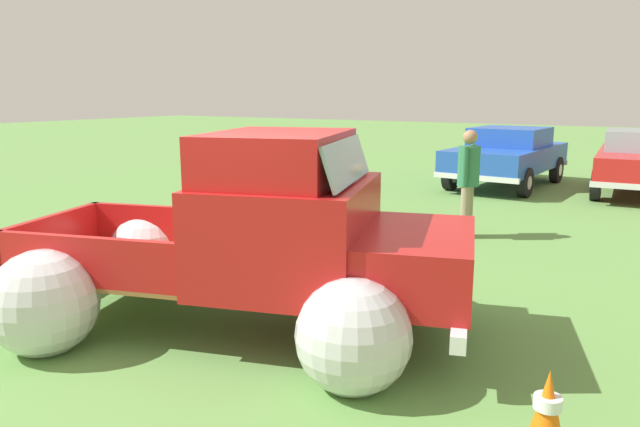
% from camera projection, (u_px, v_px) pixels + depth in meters
% --- Properties ---
extents(ground_plane, '(80.00, 80.00, 0.00)m').
position_uv_depth(ground_plane, '(228.00, 325.00, 5.86)').
color(ground_plane, '#609347').
extents(vintage_pickup_truck, '(4.98, 3.72, 1.96)m').
position_uv_depth(vintage_pickup_truck, '(263.00, 255.00, 5.62)').
color(vintage_pickup_truck, black).
rests_on(vintage_pickup_truck, ground).
extents(show_car_0, '(2.21, 4.33, 1.43)m').
position_uv_depth(show_car_0, '(507.00, 154.00, 14.46)').
color(show_car_0, black).
rests_on(show_car_0, ground).
extents(spectator_0, '(0.35, 0.53, 1.70)m').
position_uv_depth(spectator_0, '(468.00, 177.00, 9.27)').
color(spectator_0, gray).
rests_on(spectator_0, ground).
extents(lane_cone_0, '(0.36, 0.36, 0.63)m').
position_uv_depth(lane_cone_0, '(546.00, 419.00, 3.61)').
color(lane_cone_0, black).
rests_on(lane_cone_0, ground).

